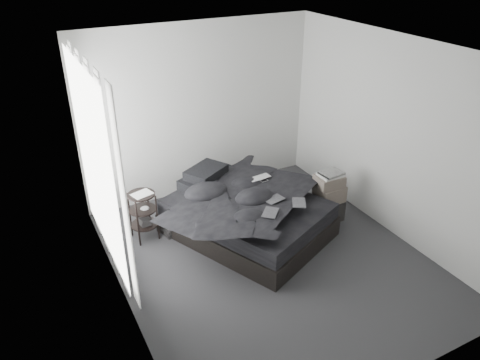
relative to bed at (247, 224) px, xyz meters
name	(u,v)px	position (x,y,z in m)	size (l,w,h in m)	color
floor	(269,259)	(-0.03, -0.64, -0.14)	(3.60, 4.20, 0.01)	#313134
ceiling	(277,50)	(-0.03, -0.64, 2.46)	(3.60, 4.20, 0.01)	white
wall_back	(199,111)	(-0.03, 1.46, 1.16)	(3.60, 0.01, 2.60)	silver
wall_front	(412,272)	(-0.03, -2.74, 1.16)	(3.60, 0.01, 2.60)	silver
wall_left	(115,204)	(-1.83, -0.64, 1.16)	(0.01, 4.20, 2.60)	silver
wall_right	(392,138)	(1.77, -0.64, 1.16)	(0.01, 4.20, 2.60)	silver
window_left	(96,164)	(-1.81, 0.26, 1.21)	(0.02, 2.00, 2.30)	white
curtain_left	(101,168)	(-1.76, 0.26, 1.14)	(0.06, 2.12, 2.48)	white
bed	(247,224)	(0.00, 0.00, 0.00)	(1.51, 2.00, 0.27)	black
mattress	(248,209)	(0.00, 0.00, 0.24)	(1.45, 1.94, 0.21)	black
duvet	(251,196)	(0.02, -0.04, 0.47)	(1.47, 1.71, 0.23)	black
pillow_lower	(202,182)	(-0.36, 0.69, 0.42)	(0.60, 0.41, 0.14)	black
pillow_upper	(206,172)	(-0.29, 0.70, 0.55)	(0.56, 0.39, 0.13)	black
laptop	(262,175)	(0.32, 0.19, 0.59)	(0.32, 0.21, 0.03)	silver
comic_a	(270,207)	(-0.01, -0.59, 0.59)	(0.25, 0.16, 0.01)	black
comic_b	(274,194)	(0.20, -0.34, 0.59)	(0.25, 0.16, 0.01)	black
comic_c	(299,197)	(0.43, -0.55, 0.60)	(0.25, 0.16, 0.01)	black
side_stand	(144,216)	(-1.27, 0.54, 0.19)	(0.36, 0.36, 0.66)	black
papers	(142,194)	(-1.26, 0.54, 0.53)	(0.25, 0.19, 0.01)	white
floor_books	(170,230)	(-0.96, 0.45, -0.06)	(0.15, 0.22, 0.15)	black
box_lower	(327,210)	(1.17, -0.22, 0.02)	(0.41, 0.32, 0.30)	black
box_mid	(329,193)	(1.18, -0.22, 0.28)	(0.38, 0.30, 0.23)	#695D53
box_upper	(329,181)	(1.16, -0.22, 0.48)	(0.36, 0.29, 0.16)	#695D53
art_book_white	(330,175)	(1.17, -0.22, 0.57)	(0.31, 0.25, 0.03)	silver
art_book_snake	(332,173)	(1.18, -0.22, 0.60)	(0.30, 0.24, 0.03)	silver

